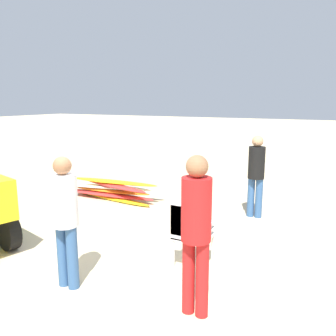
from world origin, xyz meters
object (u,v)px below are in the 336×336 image
(lifeguard_near_center, at_px, (196,225))
(lifeguard_near_right, at_px, (256,171))
(stacked_plastic_chairs, at_px, (191,227))
(surfboard_pile, at_px, (111,190))
(lifeguard_near_left, at_px, (65,214))

(lifeguard_near_center, distance_m, lifeguard_near_right, 3.55)
(stacked_plastic_chairs, height_order, surfboard_pile, stacked_plastic_chairs)
(stacked_plastic_chairs, xyz_separation_m, lifeguard_near_right, (0.26, 2.60, 0.34))
(surfboard_pile, height_order, lifeguard_near_right, lifeguard_near_right)
(surfboard_pile, relative_size, lifeguard_near_left, 1.60)
(surfboard_pile, relative_size, lifeguard_near_center, 1.50)
(lifeguard_near_center, height_order, lifeguard_near_right, lifeguard_near_center)
(surfboard_pile, bearing_deg, stacked_plastic_chairs, -36.81)
(stacked_plastic_chairs, relative_size, surfboard_pile, 0.38)
(stacked_plastic_chairs, distance_m, lifeguard_near_center, 1.14)
(lifeguard_near_left, bearing_deg, lifeguard_near_center, 6.99)
(surfboard_pile, relative_size, lifeguard_near_right, 1.62)
(surfboard_pile, distance_m, lifeguard_near_center, 4.85)
(surfboard_pile, distance_m, lifeguard_near_left, 3.98)
(stacked_plastic_chairs, distance_m, lifeguard_near_left, 1.68)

